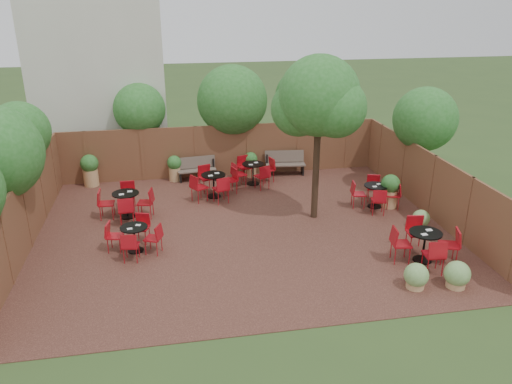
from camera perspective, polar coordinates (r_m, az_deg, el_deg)
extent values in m
plane|color=#354F23|center=(15.20, -1.50, -4.31)|extent=(80.00, 80.00, 0.00)
cube|color=#3D2119|center=(15.20, -1.50, -4.28)|extent=(12.00, 10.00, 0.02)
cube|color=brown|center=(19.48, -3.83, 4.66)|extent=(12.00, 0.08, 2.00)
cube|color=brown|center=(15.17, -24.56, -2.28)|extent=(0.08, 10.00, 2.00)
cube|color=brown|center=(16.73, 19.21, 0.62)|extent=(0.08, 10.00, 2.00)
cube|color=beige|center=(21.84, -17.16, 13.66)|extent=(5.00, 4.00, 8.00)
sphere|color=#266621|center=(17.62, -25.10, 6.17)|extent=(1.90, 1.90, 1.90)
sphere|color=#266621|center=(19.68, -13.00, 9.09)|extent=(1.94, 1.94, 1.94)
sphere|color=#266621|center=(19.68, -2.70, 10.29)|extent=(2.70, 2.70, 2.70)
sphere|color=#266621|center=(20.49, 5.71, 10.49)|extent=(2.51, 2.51, 2.51)
sphere|color=#266621|center=(18.23, 18.52, 7.81)|extent=(2.17, 2.17, 2.17)
cylinder|color=black|center=(15.43, 6.84, 4.07)|extent=(0.23, 0.23, 4.04)
sphere|color=#266621|center=(14.99, 7.15, 10.72)|extent=(2.38, 2.38, 2.38)
sphere|color=#266621|center=(15.32, 4.82, 9.34)|extent=(1.67, 1.67, 1.67)
sphere|color=#266621|center=(14.80, 9.06, 9.36)|extent=(1.74, 1.74, 1.74)
cube|color=brown|center=(19.14, -6.68, 2.46)|extent=(1.47, 0.60, 0.05)
cube|color=brown|center=(19.24, -6.75, 3.37)|extent=(1.43, 0.28, 0.43)
cube|color=black|center=(19.19, -8.58, 1.72)|extent=(0.11, 0.43, 0.38)
cube|color=black|center=(19.26, -4.73, 1.97)|extent=(0.11, 0.43, 0.38)
cube|color=brown|center=(19.62, 3.33, 3.13)|extent=(1.56, 0.62, 0.05)
cube|color=brown|center=(19.72, 3.21, 4.06)|extent=(1.52, 0.29, 0.46)
cube|color=black|center=(19.55, 1.36, 2.37)|extent=(0.11, 0.46, 0.40)
cube|color=black|center=(19.86, 5.25, 2.59)|extent=(0.11, 0.46, 0.40)
cylinder|color=black|center=(17.22, 13.19, -1.59)|extent=(0.45, 0.45, 0.03)
cylinder|color=black|center=(17.08, 13.29, -0.47)|extent=(0.05, 0.05, 0.72)
cylinder|color=black|center=(16.95, 13.39, 0.69)|extent=(0.78, 0.78, 0.03)
cube|color=white|center=(17.06, 13.67, 0.89)|extent=(0.17, 0.14, 0.02)
cube|color=white|center=(16.80, 13.24, 0.60)|extent=(0.17, 0.14, 0.02)
cylinder|color=black|center=(17.67, -4.75, -0.47)|extent=(0.48, 0.48, 0.03)
cylinder|color=black|center=(17.53, -4.79, 0.72)|extent=(0.05, 0.05, 0.77)
cylinder|color=black|center=(17.39, -4.83, 1.94)|extent=(0.84, 0.84, 0.03)
cube|color=white|center=(17.48, -4.43, 2.14)|extent=(0.18, 0.16, 0.02)
cube|color=white|center=(17.25, -5.15, 1.85)|extent=(0.18, 0.16, 0.02)
cylinder|color=black|center=(18.79, -0.33, 0.97)|extent=(0.47, 0.47, 0.03)
cylinder|color=black|center=(18.66, -0.33, 2.06)|extent=(0.05, 0.05, 0.74)
cylinder|color=black|center=(18.54, -0.34, 3.17)|extent=(0.81, 0.81, 0.03)
cube|color=white|center=(18.63, 0.00, 3.34)|extent=(0.18, 0.15, 0.02)
cube|color=white|center=(18.40, -0.59, 3.10)|extent=(0.18, 0.15, 0.02)
cylinder|color=black|center=(14.20, 18.21, -7.28)|extent=(0.49, 0.49, 0.03)
cylinder|color=black|center=(14.02, 18.40, -5.85)|extent=(0.06, 0.06, 0.78)
cylinder|color=black|center=(13.85, 18.59, -4.37)|extent=(0.85, 0.85, 0.03)
cube|color=white|center=(13.97, 18.91, -4.07)|extent=(0.17, 0.14, 0.02)
cube|color=white|center=(13.68, 18.45, -4.56)|extent=(0.17, 0.14, 0.02)
cylinder|color=black|center=(16.53, -14.26, -2.68)|extent=(0.48, 0.48, 0.03)
cylinder|color=black|center=(16.38, -14.38, -1.44)|extent=(0.05, 0.05, 0.77)
cylinder|color=black|center=(16.23, -14.51, -0.15)|extent=(0.83, 0.83, 0.03)
cube|color=white|center=(16.30, -14.04, 0.07)|extent=(0.16, 0.12, 0.02)
cube|color=white|center=(16.11, -14.93, -0.27)|extent=(0.16, 0.12, 0.02)
cylinder|color=black|center=(14.36, -13.38, -6.41)|extent=(0.43, 0.43, 0.03)
cylinder|color=black|center=(14.21, -13.50, -5.17)|extent=(0.05, 0.05, 0.68)
cylinder|color=black|center=(14.06, -13.63, -3.89)|extent=(0.74, 0.74, 0.03)
cube|color=white|center=(14.11, -13.15, -3.65)|extent=(0.16, 0.13, 0.01)
cube|color=white|center=(13.95, -14.05, -4.04)|extent=(0.16, 0.13, 0.01)
cylinder|color=tan|center=(19.31, -9.12, 2.01)|extent=(0.44, 0.44, 0.51)
sphere|color=#266621|center=(19.16, -9.19, 3.29)|extent=(0.53, 0.53, 0.53)
cylinder|color=tan|center=(19.56, -0.61, 2.52)|extent=(0.43, 0.43, 0.49)
sphere|color=#266621|center=(19.42, -0.61, 3.76)|extent=(0.52, 0.52, 0.52)
cylinder|color=tan|center=(19.49, -18.09, 1.55)|extent=(0.54, 0.54, 0.62)
sphere|color=#266621|center=(19.32, -18.27, 3.08)|extent=(0.64, 0.64, 0.64)
cylinder|color=tan|center=(17.24, 14.77, -0.72)|extent=(0.51, 0.51, 0.58)
sphere|color=#266621|center=(17.06, 14.94, 0.91)|extent=(0.61, 0.61, 0.61)
cylinder|color=tan|center=(13.25, 21.59, -9.51)|extent=(0.45, 0.45, 0.21)
sphere|color=#6D9B50|center=(13.12, 21.74, -8.54)|extent=(0.62, 0.62, 0.62)
cylinder|color=tan|center=(12.90, 17.50, -9.85)|extent=(0.43, 0.43, 0.20)
sphere|color=#6D9B50|center=(12.77, 17.62, -8.92)|extent=(0.59, 0.59, 0.59)
cylinder|color=tan|center=(16.05, 18.00, -3.56)|extent=(0.39, 0.39, 0.18)
sphere|color=#6D9B50|center=(15.96, 18.09, -2.85)|extent=(0.53, 0.53, 0.53)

